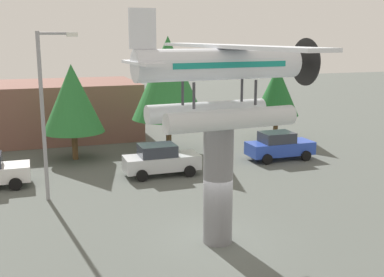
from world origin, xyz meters
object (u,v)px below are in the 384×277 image
(display_pedestal, at_px, (218,184))
(tree_far_east, at_px, (277,91))
(floatplane_monument, at_px, (223,78))
(tree_center_back, at_px, (168,78))
(tree_east, at_px, (72,99))
(storefront_building, at_px, (43,110))
(car_mid_silver, at_px, (161,160))
(streetlight_primary, at_px, (46,105))
(car_far_blue, at_px, (279,146))

(display_pedestal, relative_size, tree_far_east, 0.82)
(floatplane_monument, bearing_deg, tree_far_east, 50.83)
(tree_center_back, bearing_deg, tree_east, 176.60)
(tree_center_back, bearing_deg, floatplane_monument, -98.16)
(storefront_building, distance_m, tree_far_east, 17.74)
(display_pedestal, bearing_deg, floatplane_monument, 4.55)
(car_mid_silver, distance_m, tree_east, 7.27)
(tree_east, bearing_deg, tree_center_back, -3.40)
(storefront_building, bearing_deg, tree_east, -77.93)
(streetlight_primary, distance_m, tree_center_back, 10.55)
(floatplane_monument, xyz_separation_m, car_mid_silver, (0.17, 9.31, -5.32))
(tree_east, bearing_deg, streetlight_primary, -103.54)
(floatplane_monument, height_order, tree_center_back, floatplane_monument)
(tree_center_back, bearing_deg, car_far_blue, -31.75)
(streetlight_primary, distance_m, storefront_building, 15.16)
(car_far_blue, relative_size, tree_east, 0.70)
(display_pedestal, distance_m, streetlight_primary, 9.34)
(car_mid_silver, bearing_deg, display_pedestal, -91.85)
(floatplane_monument, distance_m, car_mid_silver, 10.73)
(car_far_blue, height_order, storefront_building, storefront_building)
(tree_far_east, bearing_deg, streetlight_primary, -152.40)
(car_far_blue, relative_size, storefront_building, 0.30)
(floatplane_monument, bearing_deg, streetlight_primary, 125.08)
(car_mid_silver, bearing_deg, tree_east, 129.39)
(display_pedestal, height_order, storefront_building, display_pedestal)
(floatplane_monument, relative_size, tree_far_east, 1.90)
(tree_east, relative_size, tree_far_east, 1.09)
(tree_far_east, bearing_deg, floatplane_monument, -124.62)
(floatplane_monument, bearing_deg, car_far_blue, 46.99)
(storefront_building, xyz_separation_m, tree_east, (1.61, -7.55, 1.76))
(display_pedestal, height_order, car_mid_silver, display_pedestal)
(car_far_blue, distance_m, tree_center_back, 8.31)
(streetlight_primary, height_order, tree_center_back, streetlight_primary)
(floatplane_monument, bearing_deg, tree_center_back, 77.29)
(car_mid_silver, xyz_separation_m, storefront_building, (-5.82, 12.68, 1.22))
(tree_east, bearing_deg, display_pedestal, -74.86)
(car_mid_silver, height_order, tree_east, tree_east)
(tree_east, distance_m, tree_center_back, 6.17)
(car_mid_silver, distance_m, tree_far_east, 12.81)
(car_far_blue, relative_size, streetlight_primary, 0.53)
(floatplane_monument, distance_m, streetlight_primary, 9.27)
(floatplane_monument, bearing_deg, storefront_building, 99.87)
(storefront_building, bearing_deg, tree_center_back, -45.89)
(streetlight_primary, bearing_deg, display_pedestal, -51.05)
(streetlight_primary, xyz_separation_m, tree_far_east, (16.71, 8.74, -0.91))
(floatplane_monument, xyz_separation_m, tree_east, (-4.04, 14.43, -2.34))
(display_pedestal, xyz_separation_m, car_far_blue, (8.29, 10.28, -1.39))
(car_far_blue, relative_size, tree_center_back, 0.55)
(display_pedestal, relative_size, storefront_building, 0.32)
(car_far_blue, bearing_deg, car_mid_silver, -173.12)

